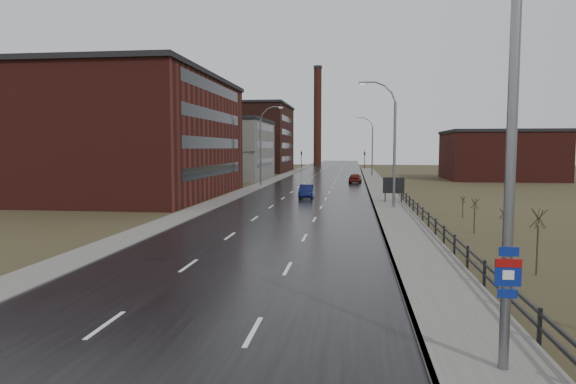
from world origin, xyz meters
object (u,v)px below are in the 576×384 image
(billboard, at_px, (394,186))
(car_near, at_px, (307,192))
(streetlight_main, at_px, (497,122))
(car_far, at_px, (355,178))

(billboard, xyz_separation_m, car_near, (-8.92, 4.40, -1.02))
(streetlight_main, distance_m, car_near, 43.81)
(billboard, bearing_deg, car_near, 153.74)
(billboard, distance_m, car_far, 29.42)
(car_near, distance_m, car_far, 25.34)
(billboard, bearing_deg, streetlight_main, -90.94)
(car_near, xyz_separation_m, car_far, (5.32, 24.78, 0.05))
(billboard, height_order, car_near, billboard)
(streetlight_main, distance_m, billboard, 38.54)
(car_near, bearing_deg, billboard, -28.21)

